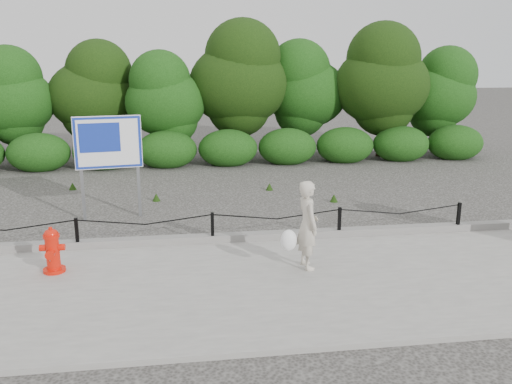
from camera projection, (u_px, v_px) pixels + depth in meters
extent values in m
plane|color=#2D2B28|center=(213.00, 246.00, 10.42)|extent=(90.00, 90.00, 0.00)
cube|color=gray|center=(221.00, 288.00, 8.49)|extent=(14.00, 4.00, 0.08)
cube|color=slate|center=(213.00, 238.00, 10.43)|extent=(14.00, 0.22, 0.14)
cube|color=black|center=(77.00, 234.00, 9.99)|extent=(0.06, 0.06, 0.60)
cube|color=black|center=(212.00, 228.00, 10.32)|extent=(0.06, 0.06, 0.60)
cube|color=black|center=(339.00, 222.00, 10.66)|extent=(0.06, 0.06, 0.60)
cube|color=black|center=(458.00, 217.00, 11.00)|extent=(0.06, 0.06, 0.60)
cylinder|color=black|center=(4.00, 225.00, 9.76)|extent=(2.50, 0.02, 0.02)
cylinder|color=black|center=(145.00, 219.00, 10.10)|extent=(2.50, 0.02, 0.02)
cylinder|color=black|center=(277.00, 214.00, 10.44)|extent=(2.50, 0.02, 0.02)
cylinder|color=black|center=(401.00, 209.00, 10.77)|extent=(2.50, 0.02, 0.02)
cylinder|color=black|center=(15.00, 136.00, 18.00)|extent=(0.18, 0.18, 1.89)
ellipsoid|color=#274610|center=(11.00, 95.00, 17.67)|extent=(2.79, 2.41, 3.02)
cylinder|color=black|center=(94.00, 131.00, 18.71)|extent=(0.18, 0.18, 1.98)
ellipsoid|color=#274610|center=(91.00, 90.00, 18.37)|extent=(2.93, 2.54, 3.17)
cylinder|color=black|center=(167.00, 135.00, 18.30)|extent=(0.18, 0.18, 1.81)
ellipsoid|color=#274610|center=(165.00, 97.00, 17.99)|extent=(2.68, 2.32, 2.90)
cylinder|color=black|center=(239.00, 125.00, 18.96)|extent=(0.18, 0.18, 2.32)
ellipsoid|color=#274610|center=(239.00, 78.00, 18.56)|extent=(3.43, 2.97, 3.71)
cylinder|color=black|center=(306.00, 127.00, 19.72)|extent=(0.18, 0.18, 2.00)
ellipsoid|color=#274610|center=(307.00, 88.00, 19.37)|extent=(2.96, 2.56, 3.20)
cylinder|color=black|center=(380.00, 125.00, 19.26)|extent=(0.18, 0.18, 2.28)
ellipsoid|color=#274610|center=(382.00, 79.00, 18.86)|extent=(3.37, 2.92, 3.65)
cylinder|color=black|center=(435.00, 127.00, 20.00)|extent=(0.18, 0.18, 1.89)
ellipsoid|color=#274610|center=(438.00, 91.00, 19.67)|extent=(2.79, 2.41, 3.02)
cylinder|color=red|center=(55.00, 270.00, 9.01)|extent=(0.37, 0.37, 0.06)
cylinder|color=red|center=(53.00, 253.00, 8.93)|extent=(0.23, 0.23, 0.55)
cylinder|color=red|center=(51.00, 236.00, 8.86)|extent=(0.27, 0.27, 0.05)
ellipsoid|color=red|center=(51.00, 234.00, 8.85)|extent=(0.24, 0.24, 0.17)
cylinder|color=red|center=(50.00, 229.00, 8.83)|extent=(0.06, 0.06, 0.05)
cylinder|color=red|center=(43.00, 248.00, 8.89)|extent=(0.10, 0.11, 0.11)
cylinder|color=red|center=(62.00, 247.00, 8.93)|extent=(0.10, 0.11, 0.11)
cylinder|color=red|center=(50.00, 255.00, 8.77)|extent=(0.15, 0.12, 0.15)
cylinder|color=slate|center=(49.00, 259.00, 8.81)|extent=(0.01, 0.05, 0.12)
imported|color=beige|center=(308.00, 225.00, 9.02)|extent=(0.43, 0.59, 1.51)
ellipsoid|color=white|center=(289.00, 240.00, 8.88)|extent=(0.27, 0.21, 0.36)
cube|color=slate|center=(81.00, 170.00, 11.77)|extent=(0.08, 0.08, 2.30)
cube|color=slate|center=(138.00, 166.00, 12.10)|extent=(0.08, 0.08, 2.30)
cube|color=white|center=(108.00, 142.00, 11.75)|extent=(1.43, 0.25, 1.15)
cube|color=#152E9D|center=(108.00, 143.00, 11.72)|extent=(1.40, 0.20, 1.12)
cube|color=#152E9D|center=(99.00, 138.00, 11.64)|extent=(0.86, 0.13, 0.63)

